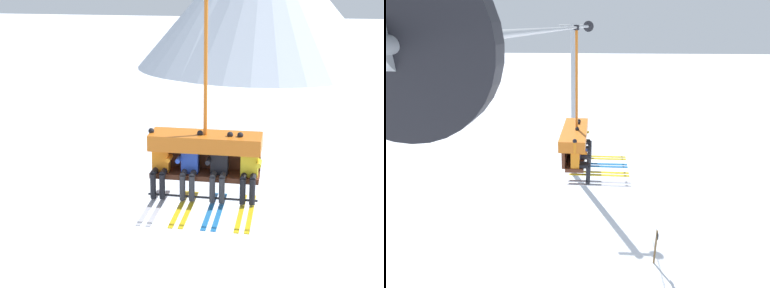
# 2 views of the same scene
# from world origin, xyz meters

# --- Properties ---
(ground_plane) EXTENTS (200.00, 200.00, 0.00)m
(ground_plane) POSITION_xyz_m (0.00, 0.00, 0.00)
(ground_plane) COLOR silver
(lift_tower_far) EXTENTS (0.36, 1.88, 9.32)m
(lift_tower_far) POSITION_xyz_m (8.61, -0.02, 4.83)
(lift_tower_far) COLOR #9EA3A8
(lift_tower_far) RESTS_ON ground_plane
(lift_cable) EXTENTS (18.56, 0.05, 0.05)m
(lift_cable) POSITION_xyz_m (0.33, -0.80, 9.04)
(lift_cable) COLOR #9EA3A8
(chairlift_chair) EXTENTS (2.11, 0.74, 3.86)m
(chairlift_chair) POSITION_xyz_m (-0.86, -0.73, 6.14)
(chairlift_chair) COLOR #512819
(skier_orange) EXTENTS (0.48, 1.70, 1.34)m
(skier_orange) POSITION_xyz_m (-1.71, -0.94, 5.83)
(skier_orange) COLOR orange
(skier_blue) EXTENTS (0.48, 1.70, 1.34)m
(skier_blue) POSITION_xyz_m (-1.14, -0.94, 5.83)
(skier_blue) COLOR #2847B7
(skier_black) EXTENTS (0.48, 1.70, 1.34)m
(skier_black) POSITION_xyz_m (-0.58, -0.94, 5.83)
(skier_black) COLOR black
(skier_yellow) EXTENTS (0.48, 1.70, 1.34)m
(skier_yellow) POSITION_xyz_m (-0.02, -0.94, 5.83)
(skier_yellow) COLOR yellow
(trail_sign) EXTENTS (0.36, 0.08, 1.60)m
(trail_sign) POSITION_xyz_m (1.03, -3.84, 0.90)
(trail_sign) COLOR brown
(trail_sign) RESTS_ON ground_plane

